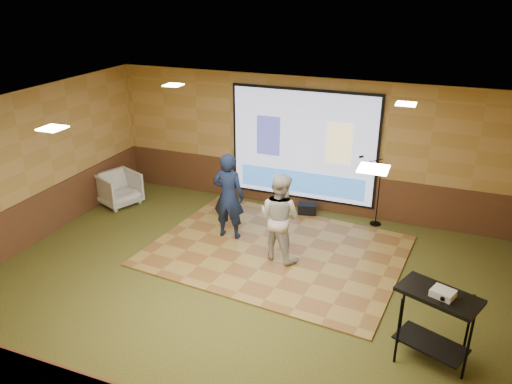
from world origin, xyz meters
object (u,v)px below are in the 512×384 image
at_px(projector_screen, 303,147).
at_px(mic_stand, 375,203).
at_px(banquet_chair, 119,189).
at_px(projector, 443,293).
at_px(player_right, 280,217).
at_px(dance_floor, 276,251).
at_px(duffel_bag, 307,209).
at_px(av_table, 436,313).
at_px(player_left, 229,196).

xyz_separation_m(projector_screen, mic_stand, (1.69, -0.22, -0.98)).
bearing_deg(banquet_chair, projector, -89.17).
relative_size(projector, mic_stand, 0.19).
height_order(mic_stand, banquet_chair, mic_stand).
bearing_deg(player_right, dance_floor, -46.13).
bearing_deg(projector_screen, duffel_bag, -51.50).
bearing_deg(banquet_chair, player_right, -80.56).
bearing_deg(player_right, av_table, 162.12).
relative_size(player_left, duffel_bag, 4.27).
height_order(player_left, projector, player_left).
bearing_deg(av_table, dance_floor, 145.19).
bearing_deg(banquet_chair, dance_floor, -77.71).
xyz_separation_m(player_right, av_table, (2.82, -1.81, -0.09)).
height_order(dance_floor, av_table, av_table).
bearing_deg(dance_floor, duffel_bag, 86.99).
bearing_deg(player_right, projector_screen, -68.43).
distance_m(dance_floor, mic_stand, 2.49).
height_order(player_right, av_table, player_right).
distance_m(projector, banquet_chair, 7.73).
distance_m(av_table, banquet_chair, 7.65).
bearing_deg(mic_stand, banquet_chair, 169.76).
distance_m(dance_floor, av_table, 3.69).
bearing_deg(player_left, projector_screen, -119.90).
bearing_deg(av_table, duffel_bag, 126.48).
height_order(dance_floor, duffel_bag, duffel_bag).
xyz_separation_m(dance_floor, projector, (3.00, -2.11, 1.12)).
relative_size(projector_screen, dance_floor, 0.71).
distance_m(av_table, projector, 0.36).
distance_m(dance_floor, duffel_bag, 1.82).
bearing_deg(dance_floor, player_left, 169.60).
distance_m(player_right, duffel_bag, 2.19).
bearing_deg(duffel_bag, projector, -53.51).
bearing_deg(mic_stand, dance_floor, -150.78).
xyz_separation_m(projector_screen, player_left, (-0.94, -1.91, -0.56)).
bearing_deg(player_left, dance_floor, 165.90).
distance_m(projector_screen, av_table, 5.24).
relative_size(banquet_chair, duffel_bag, 2.05).
distance_m(player_right, av_table, 3.35).
relative_size(player_right, banquet_chair, 1.98).
distance_m(player_left, banquet_chair, 3.15).
bearing_deg(projector, projector_screen, 147.59).
distance_m(banquet_chair, duffel_bag, 4.37).
relative_size(player_left, player_right, 1.05).
height_order(av_table, mic_stand, mic_stand).
height_order(projector_screen, duffel_bag, projector_screen).
relative_size(player_left, banquet_chair, 2.08).
height_order(dance_floor, player_left, player_left).
bearing_deg(mic_stand, projector, -91.50).
xyz_separation_m(av_table, projector, (0.04, -0.05, 0.35)).
height_order(projector_screen, mic_stand, projector_screen).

